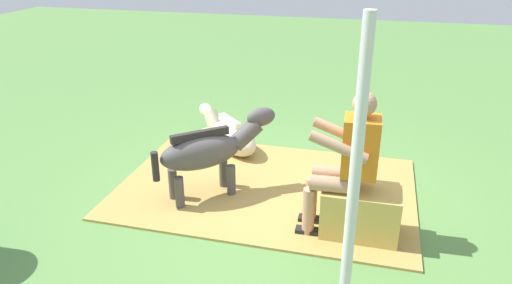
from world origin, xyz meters
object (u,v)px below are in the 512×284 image
Objects in this scene: hay_bale at (360,212)px; pony_lying at (229,135)px; pony_standing at (209,150)px; person_seated at (346,159)px; tent_pole_left at (350,229)px.

hay_bale reaches higher than pony_lying.
pony_standing is 0.95× the size of pony_lying.
hay_bale is 2.29m from pony_lying.
pony_standing is (1.53, -0.33, 0.28)m from hay_bale.
pony_lying is at bearing -41.84° from hay_bale.
pony_standing reaches higher than pony_lying.
hay_bale is at bearing 138.16° from pony_lying.
hay_bale is at bearing 167.71° from pony_standing.
hay_bale is 0.59× the size of pony_lying.
pony_standing is at bearing -13.88° from person_seated.
pony_lying is at bearing -62.08° from tent_pole_left.
pony_lying is (0.17, -1.19, -0.33)m from pony_standing.
person_seated is at bearing 166.12° from pony_standing.
person_seated reaches higher than pony_standing.
tent_pole_left is (-1.67, 3.15, 0.92)m from pony_lying.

